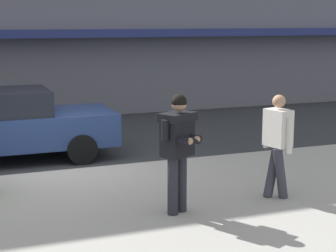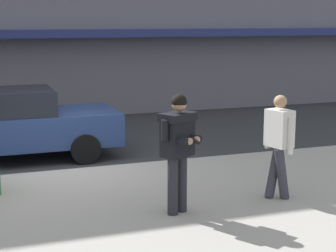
# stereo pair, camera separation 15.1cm
# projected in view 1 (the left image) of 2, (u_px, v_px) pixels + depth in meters

# --- Properties ---
(ground_plane) EXTENTS (80.00, 80.00, 0.00)m
(ground_plane) POSITION_uv_depth(u_px,v_px,m) (59.00, 174.00, 11.08)
(ground_plane) COLOR #2B2D30
(sidewalk) EXTENTS (32.00, 5.30, 0.14)m
(sidewalk) POSITION_uv_depth(u_px,v_px,m) (155.00, 210.00, 8.80)
(sidewalk) COLOR #99968E
(sidewalk) RESTS_ON ground
(curb_paint_line) EXTENTS (28.00, 0.12, 0.01)m
(curb_paint_line) POSITION_uv_depth(u_px,v_px,m) (107.00, 169.00, 11.48)
(curb_paint_line) COLOR silver
(curb_paint_line) RESTS_ON ground
(parked_sedan_mid) EXTENTS (4.51, 1.95, 1.54)m
(parked_sedan_mid) POSITION_uv_depth(u_px,v_px,m) (7.00, 125.00, 12.02)
(parked_sedan_mid) COLOR navy
(parked_sedan_mid) RESTS_ON ground
(man_texting_on_phone) EXTENTS (0.63, 0.65, 1.81)m
(man_texting_on_phone) POSITION_uv_depth(u_px,v_px,m) (178.00, 141.00, 8.25)
(man_texting_on_phone) COLOR #23232B
(man_texting_on_phone) RESTS_ON sidewalk
(pedestrian_in_light_coat) EXTENTS (0.40, 0.58, 1.70)m
(pedestrian_in_light_coat) POSITION_uv_depth(u_px,v_px,m) (278.00, 140.00, 9.01)
(pedestrian_in_light_coat) COLOR #33333D
(pedestrian_in_light_coat) RESTS_ON sidewalk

